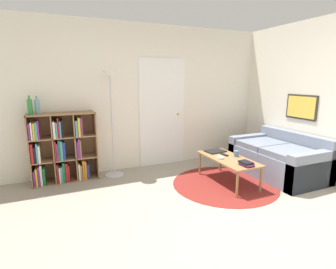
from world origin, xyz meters
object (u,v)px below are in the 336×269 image
Objects in this scene: bookshelf at (61,150)px; laptop at (215,151)px; cup at (236,154)px; floor_lamp at (111,96)px; bowl at (220,158)px; bottle_middle at (37,107)px; coffee_table at (228,160)px; couch at (279,159)px; bottle_left at (30,107)px.

laptop is (2.42, -0.76, -0.09)m from bookshelf.
cup is at bearing -23.96° from bookshelf.
laptop is 3.76× the size of cup.
floor_lamp is 2.02m from bowl.
cup is at bearing -68.64° from laptop.
cup is (0.15, -0.38, 0.04)m from laptop.
floor_lamp reaches higher than laptop.
bottle_middle reaches higher than cup.
coffee_table is at bearing -2.75° from bowl.
floor_lamp is 1.98m from laptop.
coffee_table is at bearing -175.65° from cup.
cup reaches higher than bowl.
coffee_table is 0.18m from cup.
bottle_middle is at bearing 156.62° from coffee_table.
laptop is at bearing 88.29° from coffee_table.
floor_lamp reaches higher than couch.
bowl is at bearing 177.25° from coffee_table.
bottle_left is at bearing 176.66° from floor_lamp.
bottle_left reaches higher than laptop.
couch reaches higher than bowl.
coffee_table is 4.04× the size of bottle_middle.
couch is 4.30× the size of laptop.
laptop is at bearing 157.63° from couch.
couch is at bearing -19.02° from bookshelf.
coffee_table is 3.85× the size of bottle_left.
bottle_middle is (-3.74, 1.20, 0.95)m from couch.
bookshelf is 1.02× the size of coffee_table.
bottle_left reaches higher than couch.
floor_lamp is 16.83× the size of bowl.
bowl is at bearing -24.46° from bottle_middle.
couch is 5.32× the size of bottle_left.
couch reaches higher than laptop.
couch is 4.05m from bottle_middle.
cup is 3.16m from bottle_middle.
cup is at bearing -21.01° from bottle_left.
floor_lamp is at bearing 157.16° from couch.
floor_lamp is 1.17× the size of couch.
laptop is 2.92m from bottle_middle.
bottle_middle reaches higher than coffee_table.
couch is 1.06m from coffee_table.
bookshelf is at bearing 1.55° from bottle_left.
laptop is 0.41m from bowl.
bottle_left is at bearing -169.14° from bottle_middle.
laptop is 1.24× the size of bottle_left.
laptop is at bearing -15.10° from bottle_left.
bottle_left is (-2.80, 0.75, 0.81)m from laptop.
bookshelf is at bearing -1.78° from bottle_middle.
bookshelf is at bearing 174.43° from floor_lamp.
laptop is at bearing -17.53° from bookshelf.
floor_lamp is 5.05× the size of laptop.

